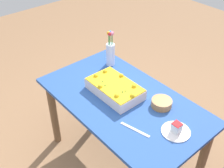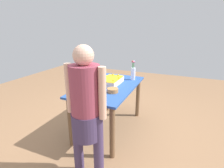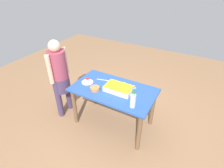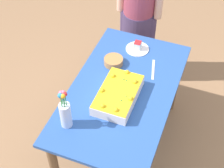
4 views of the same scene
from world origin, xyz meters
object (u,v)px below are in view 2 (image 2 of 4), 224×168
sheet_cake (111,81)px  flower_vase (133,72)px  cake_knife (90,90)px  person_standing (86,108)px  fruit_bowl (113,90)px  serving_plate_with_slice (96,95)px

sheet_cake → flower_vase: 0.44m
cake_knife → flower_vase: (-0.75, 0.41, 0.13)m
cake_knife → person_standing: bearing=-167.0°
cake_knife → fruit_bowl: fruit_bowl is taller
flower_vase → cake_knife: bearing=-28.8°
serving_plate_with_slice → fruit_bowl: 0.28m
sheet_cake → fruit_bowl: sheet_cake is taller
serving_plate_with_slice → fruit_bowl: serving_plate_with_slice is taller
sheet_cake → flower_vase: bearing=144.2°
serving_plate_with_slice → person_standing: person_standing is taller
serving_plate_with_slice → cake_knife: size_ratio=0.86×
serving_plate_with_slice → person_standing: size_ratio=0.14×
sheet_cake → cake_knife: sheet_cake is taller
flower_vase → person_standing: size_ratio=0.23×
sheet_cake → serving_plate_with_slice: size_ratio=2.22×
serving_plate_with_slice → flower_vase: 0.98m
cake_knife → fruit_bowl: size_ratio=1.48×
sheet_cake → cake_knife: size_ratio=1.91×
serving_plate_with_slice → flower_vase: (-0.95, 0.21, 0.11)m
cake_knife → flower_vase: bearing=-42.5°
fruit_bowl → person_standing: size_ratio=0.11×
cake_knife → fruit_bowl: (-0.05, 0.33, 0.03)m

